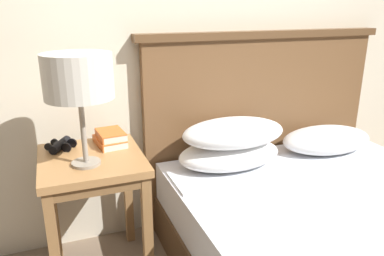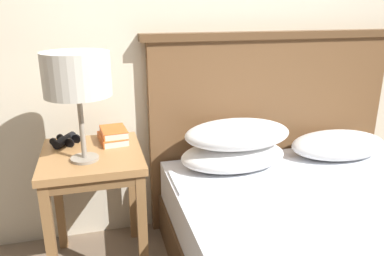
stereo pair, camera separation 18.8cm
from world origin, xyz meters
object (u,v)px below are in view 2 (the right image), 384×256
Objects in this scene: bed at (345,248)px; book_stacked_on_top at (113,132)px; book_on_nightstand at (112,138)px; binoculars_pair at (65,140)px; nightstand at (93,171)px; table_lamp at (77,76)px.

book_stacked_on_top is (-0.98, 0.68, 0.43)m from bed.
book_stacked_on_top is at bearing 28.14° from book_on_nightstand.
book_on_nightstand is 0.24m from binoculars_pair.
nightstand is at bearing 153.72° from bed.
table_lamp is at bearing 158.08° from bed.
table_lamp reaches higher than binoculars_pair.
bed is at bearing -29.48° from binoculars_pair.
nightstand is 0.21m from book_on_nightstand.
bed is 9.94× the size of book_stacked_on_top.
book_stacked_on_top is at bearing 48.72° from nightstand.
bed is 1.47m from binoculars_pair.
book_on_nightstand is (0.11, 0.13, 0.12)m from nightstand.
bed is 1.44m from table_lamp.
bed is at bearing -34.52° from book_stacked_on_top.
nightstand is 0.51m from table_lamp.
book_stacked_on_top is (0.01, 0.00, 0.04)m from book_on_nightstand.
table_lamp is at bearing -122.68° from book_on_nightstand.
book_stacked_on_top is at bearing 56.42° from table_lamp.
bed is at bearing -26.28° from nightstand.
nightstand is 0.34× the size of bed.
book_on_nightstand is 1.12× the size of book_stacked_on_top.
nightstand is 1.32× the size of table_lamp.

